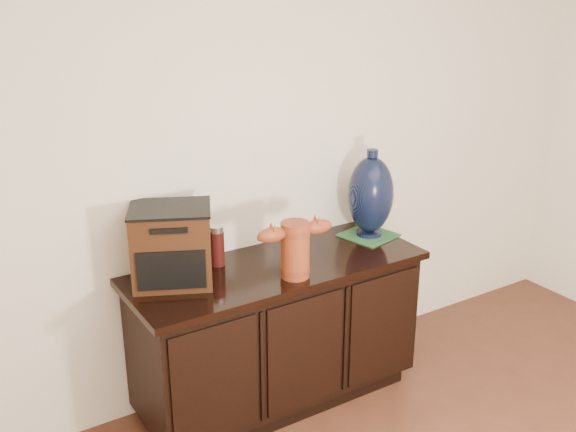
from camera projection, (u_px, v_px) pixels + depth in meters
sideboard at (277, 332)px, 3.35m from camera, size 1.46×0.56×0.75m
terracotta_vessel at (295, 246)px, 3.05m from camera, size 0.38×0.15×0.27m
tv_radio at (172, 245)px, 2.99m from camera, size 0.44×0.41×0.36m
green_mat at (368, 235)px, 3.57m from camera, size 0.30×0.30×0.01m
lamp_base at (371, 195)px, 3.50m from camera, size 0.29×0.29×0.46m
spray_can at (217, 246)px, 3.19m from camera, size 0.07×0.07×0.20m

